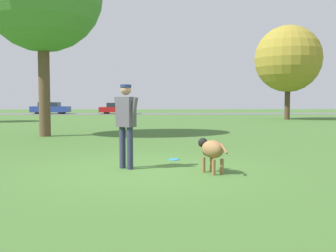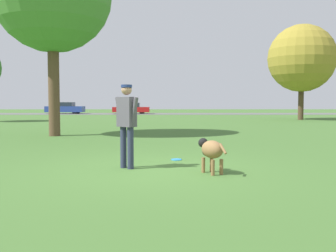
{
  "view_description": "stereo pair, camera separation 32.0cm",
  "coord_description": "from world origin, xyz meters",
  "px_view_note": "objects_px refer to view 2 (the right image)",
  "views": [
    {
      "loc": [
        0.02,
        -7.95,
        1.39
      ],
      "look_at": [
        0.41,
        -0.18,
        0.9
      ],
      "focal_mm": 42.0,
      "sensor_mm": 36.0,
      "label": 1
    },
    {
      "loc": [
        0.34,
        -7.96,
        1.39
      ],
      "look_at": [
        0.41,
        -0.18,
        0.9
      ],
      "focal_mm": 42.0,
      "sensor_mm": 36.0,
      "label": 2
    }
  ],
  "objects_px": {
    "dog": "(211,150)",
    "person": "(127,119)",
    "tree_far_right": "(302,58)",
    "parked_car_red": "(131,108)",
    "parked_car_blue": "(65,108)",
    "frisbee": "(176,160)"
  },
  "relations": [
    {
      "from": "dog",
      "to": "parked_car_blue",
      "type": "distance_m",
      "value": 38.2
    },
    {
      "from": "tree_far_right",
      "to": "parked_car_red",
      "type": "distance_m",
      "value": 20.24
    },
    {
      "from": "dog",
      "to": "tree_far_right",
      "type": "height_order",
      "value": "tree_far_right"
    },
    {
      "from": "frisbee",
      "to": "parked_car_red",
      "type": "distance_m",
      "value": 34.49
    },
    {
      "from": "dog",
      "to": "person",
      "type": "bearing_deg",
      "value": 46.13
    },
    {
      "from": "person",
      "to": "dog",
      "type": "bearing_deg",
      "value": 22.8
    },
    {
      "from": "tree_far_right",
      "to": "parked_car_red",
      "type": "height_order",
      "value": "tree_far_right"
    },
    {
      "from": "tree_far_right",
      "to": "parked_car_blue",
      "type": "height_order",
      "value": "tree_far_right"
    },
    {
      "from": "dog",
      "to": "parked_car_red",
      "type": "bearing_deg",
      "value": -17.9
    },
    {
      "from": "parked_car_blue",
      "to": "parked_car_red",
      "type": "height_order",
      "value": "parked_car_blue"
    },
    {
      "from": "tree_far_right",
      "to": "parked_car_blue",
      "type": "xyz_separation_m",
      "value": [
        -21.31,
        14.41,
        -3.95
      ]
    },
    {
      "from": "dog",
      "to": "parked_car_red",
      "type": "relative_size",
      "value": 0.22
    },
    {
      "from": "person",
      "to": "tree_far_right",
      "type": "distance_m",
      "value": 24.24
    },
    {
      "from": "person",
      "to": "dog",
      "type": "relative_size",
      "value": 1.97
    },
    {
      "from": "dog",
      "to": "frisbee",
      "type": "relative_size",
      "value": 3.44
    },
    {
      "from": "dog",
      "to": "tree_far_right",
      "type": "bearing_deg",
      "value": -48.32
    },
    {
      "from": "parked_car_blue",
      "to": "tree_far_right",
      "type": "bearing_deg",
      "value": -33.18
    },
    {
      "from": "parked_car_red",
      "to": "tree_far_right",
      "type": "bearing_deg",
      "value": -45.29
    },
    {
      "from": "tree_far_right",
      "to": "person",
      "type": "bearing_deg",
      "value": -117.36
    },
    {
      "from": "dog",
      "to": "parked_car_blue",
      "type": "xyz_separation_m",
      "value": [
        -11.97,
        36.28,
        0.18
      ]
    },
    {
      "from": "person",
      "to": "parked_car_red",
      "type": "xyz_separation_m",
      "value": [
        -2.92,
        35.41,
        -0.42
      ]
    },
    {
      "from": "dog",
      "to": "parked_car_red",
      "type": "height_order",
      "value": "parked_car_red"
    }
  ]
}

